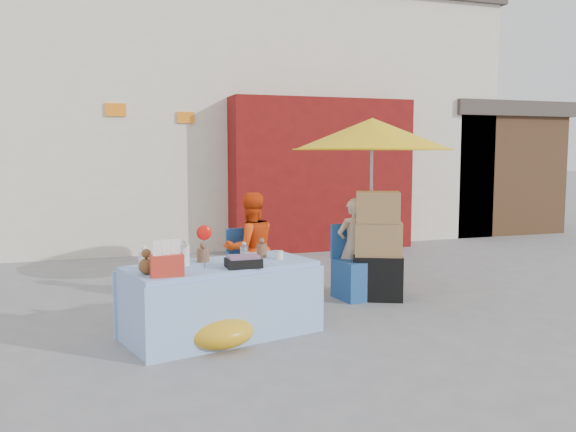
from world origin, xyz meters
name	(u,v)px	position (x,y,z in m)	size (l,w,h in m)	color
ground	(276,324)	(0.00, 0.00, 0.00)	(80.00, 80.00, 0.00)	slate
backdrop	(190,85)	(0.52, 7.52, 3.10)	(14.00, 8.00, 7.80)	silver
market_table	(220,299)	(-0.59, -0.19, 0.34)	(1.89, 1.22, 1.06)	#98B9F4
chair_left	(254,284)	(-0.02, 0.72, 0.26)	(0.53, 0.52, 0.85)	navy
chair_right	(358,276)	(1.23, 0.72, 0.26)	(0.53, 0.52, 0.85)	navy
vendor_orange	(250,249)	(-0.01, 0.86, 0.62)	(0.61, 0.47, 1.25)	#E9400C
vendor_beige	(353,247)	(1.24, 0.86, 0.58)	(0.42, 0.28, 1.16)	#CDB191
umbrella	(372,135)	(1.54, 1.01, 1.89)	(1.90, 1.90, 2.09)	gray
box_stack	(378,250)	(1.44, 0.63, 0.57)	(0.70, 0.65, 1.24)	black
tarp_bundle	(218,332)	(-0.69, -0.54, 0.14)	(0.63, 0.50, 0.28)	gold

